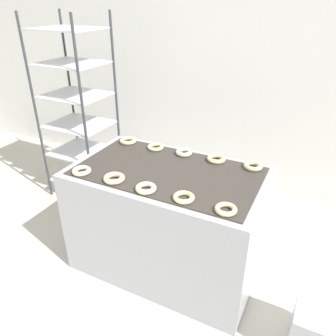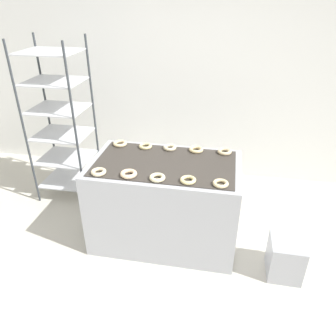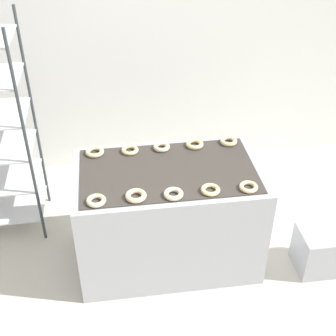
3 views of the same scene
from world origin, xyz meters
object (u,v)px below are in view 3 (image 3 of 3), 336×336
donut_far_center (162,147)px  donut_far_right (195,144)px  donut_near_leftmost (96,201)px  donut_near_left (136,196)px  donut_far_leftmost (95,152)px  donut_far_rightmost (229,141)px  donut_near_center (173,194)px  donut_near_right (210,190)px  donut_near_rightmost (249,187)px  glaze_bin (316,250)px  donut_far_left (130,150)px  fryer_machine (168,215)px

donut_far_center → donut_far_right: 0.26m
donut_near_leftmost → donut_near_left: (0.26, 0.01, 0.00)m
donut_far_leftmost → donut_far_rightmost: same height
donut_near_center → donut_far_leftmost: 0.79m
donut_near_leftmost → donut_near_right: size_ratio=1.00×
donut_near_right → donut_far_center: bearing=114.0°
donut_far_right → donut_far_leftmost: bearing=-179.7°
donut_near_center → donut_near_rightmost: bearing=0.7°
donut_near_leftmost → donut_far_center: size_ratio=1.02×
glaze_bin → donut_far_center: donut_far_center is taller
donut_near_rightmost → donut_far_right: size_ratio=0.94×
donut_near_right → donut_far_right: 0.59m
donut_far_right → donut_far_rightmost: 0.27m
donut_near_rightmost → donut_far_leftmost: size_ratio=0.92×
donut_near_left → donut_far_right: donut_near_left is taller
donut_near_leftmost → donut_far_right: 0.98m
donut_near_left → donut_far_center: bearing=66.8°
donut_far_center → donut_far_right: (0.26, 0.00, -0.00)m
donut_near_left → donut_far_leftmost: bearing=114.6°
donut_near_leftmost → donut_near_center: same height
donut_near_leftmost → donut_far_rightmost: 1.21m
donut_near_center → donut_far_rightmost: same height
donut_near_left → donut_far_left: (0.00, 0.57, -0.00)m
donut_near_center → donut_far_left: bearing=113.1°
donut_far_left → donut_far_center: size_ratio=1.01×
fryer_machine → donut_far_rightmost: donut_far_rightmost is taller
donut_near_leftmost → donut_far_rightmost: size_ratio=0.98×
fryer_machine → donut_near_left: size_ratio=9.58×
donut_far_rightmost → glaze_bin: bearing=-44.4°
glaze_bin → donut_near_center: size_ratio=2.67×
donut_near_leftmost → donut_near_left: size_ratio=0.92×
donut_near_rightmost → donut_near_left: bearing=179.5°
donut_near_leftmost → donut_far_left: bearing=65.6°
glaze_bin → donut_near_leftmost: donut_near_leftmost is taller
donut_near_left → donut_near_center: size_ratio=1.07×
fryer_machine → glaze_bin: (1.13, -0.29, -0.25)m
donut_near_left → fryer_machine: bearing=48.1°
donut_far_center → donut_near_leftmost: bearing=-130.8°
donut_far_center → donut_far_rightmost: bearing=1.1°
fryer_machine → donut_far_leftmost: bearing=150.6°
glaze_bin → donut_near_right: 1.12m
donut_far_rightmost → donut_far_center: bearing=-178.9°
donut_near_rightmost → donut_far_rightmost: 0.60m
donut_far_rightmost → donut_near_rightmost: bearing=-90.9°
donut_far_right → donut_near_left: bearing=-131.0°
donut_near_leftmost → glaze_bin: bearing=0.3°
donut_near_left → donut_near_center: donut_near_left is taller
donut_near_leftmost → donut_far_left: 0.64m
donut_far_left → fryer_machine: bearing=-48.1°
glaze_bin → donut_far_leftmost: size_ratio=2.55×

